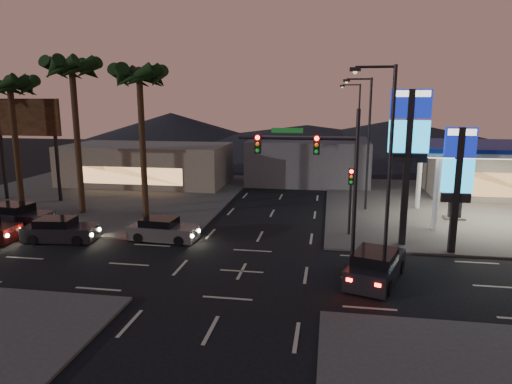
% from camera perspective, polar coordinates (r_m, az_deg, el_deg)
% --- Properties ---
extents(ground, '(140.00, 140.00, 0.00)m').
position_cam_1_polar(ground, '(23.16, -1.81, -9.88)').
color(ground, black).
rests_on(ground, ground).
extents(corner_lot_ne, '(24.00, 24.00, 0.12)m').
position_cam_1_polar(corner_lot_ne, '(39.87, 26.30, -1.83)').
color(corner_lot_ne, '#47443F').
rests_on(corner_lot_ne, ground).
extents(corner_lot_nw, '(24.00, 24.00, 0.12)m').
position_cam_1_polar(corner_lot_nw, '(43.11, -18.84, -0.32)').
color(corner_lot_nw, '#47443F').
rests_on(corner_lot_nw, ground).
extents(gas_station, '(12.20, 8.20, 5.47)m').
position_cam_1_polar(gas_station, '(35.35, 28.87, 4.63)').
color(gas_station, silver).
rests_on(gas_station, ground).
extents(convenience_store, '(10.00, 6.00, 4.00)m').
position_cam_1_polar(convenience_store, '(44.82, 27.15, 1.98)').
color(convenience_store, '#726B5B').
rests_on(convenience_store, ground).
extents(pylon_sign_tall, '(2.20, 0.35, 9.00)m').
position_cam_1_polar(pylon_sign_tall, '(27.07, 18.56, 6.58)').
color(pylon_sign_tall, black).
rests_on(pylon_sign_tall, ground).
extents(pylon_sign_short, '(1.60, 0.35, 7.00)m').
position_cam_1_polar(pylon_sign_short, '(26.81, 23.93, 2.40)').
color(pylon_sign_short, black).
rests_on(pylon_sign_short, ground).
extents(traffic_signal_mast, '(6.10, 0.39, 8.00)m').
position_cam_1_polar(traffic_signal_mast, '(23.36, 8.16, 3.48)').
color(traffic_signal_mast, black).
rests_on(traffic_signal_mast, ground).
extents(pedestal_signal, '(0.32, 0.39, 4.30)m').
position_cam_1_polar(pedestal_signal, '(28.70, 11.74, 0.18)').
color(pedestal_signal, black).
rests_on(pedestal_signal, ground).
extents(streetlight_near, '(2.14, 0.25, 10.00)m').
position_cam_1_polar(streetlight_near, '(22.47, 15.92, 4.10)').
color(streetlight_near, black).
rests_on(streetlight_near, ground).
extents(streetlight_mid, '(2.14, 0.25, 10.00)m').
position_cam_1_polar(streetlight_mid, '(35.35, 13.59, 6.77)').
color(streetlight_mid, black).
rests_on(streetlight_mid, ground).
extents(streetlight_far, '(2.14, 0.25, 10.00)m').
position_cam_1_polar(streetlight_far, '(49.29, 12.44, 8.08)').
color(streetlight_far, black).
rests_on(streetlight_far, ground).
extents(palm_a, '(4.41, 4.41, 10.86)m').
position_cam_1_polar(palm_a, '(33.38, -14.34, 12.86)').
color(palm_a, black).
rests_on(palm_a, ground).
extents(palm_b, '(4.41, 4.41, 11.46)m').
position_cam_1_polar(palm_b, '(35.68, -21.97, 13.16)').
color(palm_b, black).
rests_on(palm_b, ground).
extents(palm_c, '(4.41, 4.41, 10.26)m').
position_cam_1_polar(palm_c, '(38.44, -28.35, 10.82)').
color(palm_c, black).
rests_on(palm_c, ground).
extents(billboard, '(6.00, 0.30, 8.50)m').
position_cam_1_polar(billboard, '(42.20, -26.77, 7.43)').
color(billboard, black).
rests_on(billboard, ground).
extents(building_far_west, '(16.00, 8.00, 4.00)m').
position_cam_1_polar(building_far_west, '(47.27, -13.45, 3.37)').
color(building_far_west, '#726B5B').
rests_on(building_far_west, ground).
extents(building_far_mid, '(12.00, 9.00, 4.40)m').
position_cam_1_polar(building_far_mid, '(47.61, 6.60, 3.91)').
color(building_far_mid, '#4C4C51').
rests_on(building_far_mid, ground).
extents(hill_left, '(40.00, 40.00, 6.00)m').
position_cam_1_polar(hill_left, '(86.41, -10.55, 7.72)').
color(hill_left, black).
rests_on(hill_left, ground).
extents(hill_right, '(50.00, 50.00, 5.00)m').
position_cam_1_polar(hill_right, '(82.08, 16.97, 6.87)').
color(hill_right, black).
rests_on(hill_right, ground).
extents(hill_center, '(60.00, 60.00, 4.00)m').
position_cam_1_polar(hill_center, '(81.51, 6.38, 6.92)').
color(hill_center, black).
rests_on(hill_center, ground).
extents(car_lane_a_front, '(4.50, 2.21, 1.42)m').
position_cam_1_polar(car_lane_a_front, '(30.10, -23.30, -4.44)').
color(car_lane_a_front, black).
rests_on(car_lane_a_front, ground).
extents(car_lane_b_front, '(4.31, 2.03, 1.37)m').
position_cam_1_polar(car_lane_b_front, '(28.40, -11.57, -4.68)').
color(car_lane_b_front, '#515153').
rests_on(car_lane_b_front, ground).
extents(car_lane_b_mid, '(4.97, 2.47, 1.57)m').
position_cam_1_polar(car_lane_b_mid, '(34.59, -27.81, -2.73)').
color(car_lane_b_mid, black).
rests_on(car_lane_b_mid, ground).
extents(suv_station, '(3.26, 4.92, 1.53)m').
position_cam_1_polar(suv_station, '(22.50, 14.72, -8.99)').
color(suv_station, black).
rests_on(suv_station, ground).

